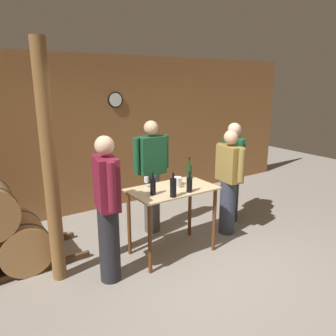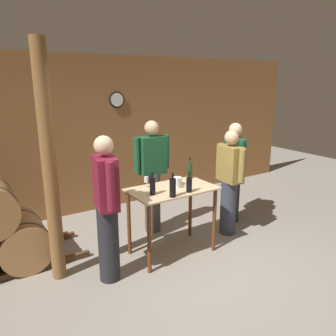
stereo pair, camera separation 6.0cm
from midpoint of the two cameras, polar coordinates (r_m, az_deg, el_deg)
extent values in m
plane|color=gray|center=(4.35, 5.51, -16.53)|extent=(14.00, 14.00, 0.00)
cube|color=brown|center=(5.97, -9.76, 5.93)|extent=(8.40, 0.05, 2.70)
cylinder|color=black|center=(5.89, -9.47, 11.64)|extent=(0.28, 0.03, 0.28)
cylinder|color=white|center=(5.88, -9.41, 11.64)|extent=(0.23, 0.01, 0.23)
cylinder|color=#AD7F4C|center=(4.65, -24.54, -11.40)|extent=(0.62, 0.82, 0.62)
cylinder|color=#38383D|center=(4.43, -23.99, -12.67)|extent=(0.63, 0.03, 0.63)
cylinder|color=#38383D|center=(4.87, -25.03, -10.24)|extent=(0.63, 0.03, 0.63)
cube|color=#D1B284|center=(4.26, 0.34, -3.67)|extent=(1.13, 0.66, 0.02)
cylinder|color=#593319|center=(3.98, -3.60, -12.26)|extent=(0.05, 0.05, 0.89)
cylinder|color=#593319|center=(4.51, 7.67, -8.94)|extent=(0.05, 0.05, 0.89)
cylinder|color=#593319|center=(4.41, -7.19, -9.49)|extent=(0.05, 0.05, 0.89)
cylinder|color=#593319|center=(4.90, 3.47, -6.85)|extent=(0.05, 0.05, 0.89)
cylinder|color=brown|center=(3.79, -20.34, 0.03)|extent=(0.16, 0.16, 2.70)
cylinder|color=black|center=(3.99, -3.06, -3.26)|extent=(0.07, 0.07, 0.21)
cylinder|color=black|center=(3.95, -3.09, -1.32)|extent=(0.02, 0.02, 0.07)
cylinder|color=black|center=(3.94, -3.10, -0.94)|extent=(0.03, 0.03, 0.02)
cylinder|color=black|center=(3.91, 0.47, -3.48)|extent=(0.08, 0.08, 0.23)
cylinder|color=black|center=(3.87, 0.47, -1.36)|extent=(0.02, 0.02, 0.07)
cylinder|color=black|center=(3.86, 0.48, -0.96)|extent=(0.03, 0.03, 0.02)
cylinder|color=black|center=(4.10, 3.32, -2.96)|extent=(0.07, 0.07, 0.18)
cylinder|color=black|center=(4.06, 3.35, -1.13)|extent=(0.02, 0.02, 0.09)
cylinder|color=black|center=(4.05, 3.36, -0.68)|extent=(0.03, 0.03, 0.02)
cylinder|color=#193819|center=(4.68, 3.34, -0.56)|extent=(0.08, 0.08, 0.20)
cylinder|color=#193819|center=(4.64, 3.37, 1.23)|extent=(0.02, 0.02, 0.10)
cylinder|color=black|center=(4.63, 3.38, 1.69)|extent=(0.03, 0.03, 0.02)
cylinder|color=silver|center=(4.30, -4.20, -3.37)|extent=(0.06, 0.06, 0.00)
cylinder|color=silver|center=(4.29, -4.20, -2.92)|extent=(0.01, 0.01, 0.07)
cylinder|color=silver|center=(4.27, -4.22, -2.03)|extent=(0.06, 0.06, 0.07)
cylinder|color=silver|center=(4.26, 1.26, -3.49)|extent=(0.06, 0.06, 0.00)
cylinder|color=silver|center=(4.25, 1.26, -3.03)|extent=(0.01, 0.01, 0.07)
cylinder|color=silver|center=(4.23, 1.27, -2.20)|extent=(0.06, 0.06, 0.06)
cylinder|color=white|center=(4.38, 1.22, -2.29)|extent=(0.13, 0.13, 0.11)
cylinder|color=#333847|center=(5.06, 9.99, -6.70)|extent=(0.24, 0.24, 0.83)
cube|color=olive|center=(4.86, 10.35, 0.76)|extent=(0.25, 0.42, 0.53)
sphere|color=tan|center=(4.78, 10.57, 5.28)|extent=(0.21, 0.21, 0.21)
cylinder|color=olive|center=(5.04, 8.60, 1.67)|extent=(0.09, 0.09, 0.47)
cylinder|color=olive|center=(4.67, 12.28, 0.41)|extent=(0.09, 0.09, 0.47)
cylinder|color=#4C4742|center=(5.04, -3.15, -6.03)|extent=(0.24, 0.24, 0.93)
cube|color=#194C2D|center=(4.82, -3.28, 2.23)|extent=(0.40, 0.22, 0.56)
sphere|color=tan|center=(4.75, -3.35, 7.00)|extent=(0.21, 0.21, 0.21)
cylinder|color=#194C2D|center=(4.94, -0.78, 2.91)|extent=(0.09, 0.09, 0.50)
cylinder|color=#194C2D|center=(4.70, -5.92, 2.19)|extent=(0.09, 0.09, 0.50)
cylinder|color=#232328|center=(3.92, -10.62, -12.94)|extent=(0.24, 0.24, 0.90)
cube|color=maroon|center=(3.63, -11.17, -2.57)|extent=(0.29, 0.43, 0.58)
sphere|color=beige|center=(3.53, -11.51, 3.87)|extent=(0.21, 0.21, 0.21)
cylinder|color=maroon|center=(3.39, -10.27, -3.28)|extent=(0.09, 0.09, 0.52)
cylinder|color=maroon|center=(3.86, -12.01, -1.12)|extent=(0.09, 0.09, 0.52)
cylinder|color=#232328|center=(5.51, 10.61, -4.78)|extent=(0.24, 0.24, 0.85)
cube|color=#194C2D|center=(5.32, 10.97, 2.35)|extent=(0.34, 0.45, 0.55)
sphere|color=beige|center=(5.25, 11.19, 6.61)|extent=(0.21, 0.21, 0.21)
cylinder|color=#194C2D|center=(5.54, 9.93, 3.18)|extent=(0.09, 0.09, 0.49)
cylinder|color=#194C2D|center=(5.09, 12.13, 2.05)|extent=(0.09, 0.09, 0.49)
camera|label=1|loc=(0.03, -90.41, -0.11)|focal=35.00mm
camera|label=2|loc=(0.03, 89.59, 0.11)|focal=35.00mm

